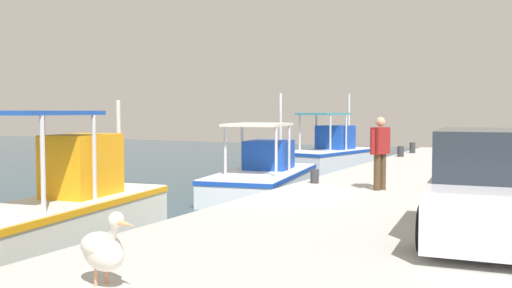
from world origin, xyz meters
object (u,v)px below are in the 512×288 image
(mooring_bollard_fourth, at_px, (412,148))
(fishing_boat_second, at_px, (65,211))
(fishing_boat_third, at_px, (264,177))
(mooring_bollard_third, at_px, (401,151))
(fisherman_standing, at_px, (380,149))
(parked_car, at_px, (495,189))
(pelican, at_px, (103,248))
(mooring_bollard_second, at_px, (315,176))
(fishing_boat_fourth, at_px, (329,156))

(mooring_bollard_fourth, bearing_deg, fishing_boat_second, 170.41)
(fishing_boat_third, bearing_deg, mooring_bollard_third, -19.67)
(fisherman_standing, xyz_separation_m, parked_car, (-4.17, -2.79, -0.23))
(fishing_boat_second, distance_m, fishing_boat_third, 7.83)
(pelican, bearing_deg, mooring_bollard_second, 7.21)
(fisherman_standing, xyz_separation_m, mooring_bollard_second, (0.46, 1.80, -0.77))
(mooring_bollard_fourth, bearing_deg, fishing_boat_third, 164.74)
(fisherman_standing, height_order, mooring_bollard_second, fisherman_standing)
(mooring_bollard_fourth, bearing_deg, mooring_bollard_third, 180.00)
(fishing_boat_third, distance_m, fisherman_standing, 5.27)
(mooring_bollard_fourth, bearing_deg, pelican, -176.86)
(pelican, height_order, mooring_bollard_second, pelican)
(fishing_boat_third, relative_size, mooring_bollard_second, 16.93)
(fishing_boat_fourth, height_order, parked_car, fishing_boat_fourth)
(mooring_bollard_second, bearing_deg, fishing_boat_fourth, 17.85)
(fishing_boat_third, xyz_separation_m, parked_car, (-6.89, -7.16, 0.92))
(pelican, xyz_separation_m, mooring_bollard_second, (8.96, 1.13, -0.22))
(parked_car, distance_m, mooring_bollard_second, 6.55)
(parked_car, relative_size, mooring_bollard_second, 11.94)
(fishing_boat_fourth, bearing_deg, parked_car, -151.59)
(fishing_boat_third, height_order, mooring_bollard_fourth, fishing_boat_third)
(fisherman_standing, relative_size, parked_car, 0.40)
(mooring_bollard_third, height_order, mooring_bollard_fourth, mooring_bollard_fourth)
(fishing_boat_third, distance_m, parked_car, 9.98)
(fishing_boat_second, relative_size, mooring_bollard_fourth, 11.89)
(fishing_boat_second, xyz_separation_m, fisherman_standing, (5.11, -4.71, 1.02))
(fishing_boat_second, height_order, mooring_bollard_second, fishing_boat_second)
(fishing_boat_second, xyz_separation_m, parked_car, (0.94, -7.51, 0.79))
(pelican, relative_size, fisherman_standing, 0.57)
(mooring_bollard_second, bearing_deg, fisherman_standing, -104.48)
(mooring_bollard_second, bearing_deg, pelican, -172.79)
(fishing_boat_second, relative_size, fishing_boat_fourth, 1.07)
(fishing_boat_third, height_order, mooring_bollard_second, fishing_boat_third)
(fishing_boat_third, bearing_deg, parked_car, -133.88)
(mooring_bollard_second, height_order, mooring_bollard_third, mooring_bollard_third)
(fishing_boat_second, height_order, fishing_boat_fourth, fishing_boat_fourth)
(pelican, relative_size, mooring_bollard_third, 2.31)
(pelican, height_order, fisherman_standing, fisherman_standing)
(mooring_bollard_second, height_order, mooring_bollard_fourth, mooring_bollard_fourth)
(fisherman_standing, bearing_deg, mooring_bollard_fourth, 8.42)
(fishing_boat_third, xyz_separation_m, mooring_bollard_fourth, (9.43, -2.57, 0.44))
(pelican, height_order, mooring_bollard_fourth, pelican)
(fishing_boat_fourth, distance_m, fisherman_standing, 11.17)
(fisherman_standing, bearing_deg, fishing_boat_second, 137.29)
(fishing_boat_fourth, bearing_deg, pelican, -167.20)
(fishing_boat_second, distance_m, fishing_boat_fourth, 15.10)
(mooring_bollard_second, bearing_deg, mooring_bollard_fourth, -0.00)
(pelican, bearing_deg, fisherman_standing, -4.48)
(fishing_boat_second, distance_m, mooring_bollard_second, 6.29)
(mooring_bollard_fourth, bearing_deg, fishing_boat_fourth, 125.01)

